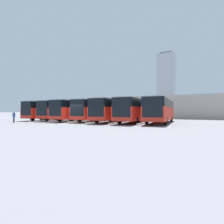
{
  "coord_description": "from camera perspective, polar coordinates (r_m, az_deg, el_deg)",
  "views": [
    {
      "loc": [
        -15.46,
        18.06,
        1.59
      ],
      "look_at": [
        -2.83,
        -6.09,
        1.5
      ],
      "focal_mm": 28.0,
      "sensor_mm": 36.0,
      "label": 1
    }
  ],
  "objects": [
    {
      "name": "pedestrian",
      "position": [
        28.59,
        -29.4,
        -1.27
      ],
      "size": [
        0.5,
        0.5,
        1.62
      ],
      "rotation": [
        0.0,
        0.0,
        5.67
      ],
      "color": "black",
      "rests_on": "ground_plane"
    },
    {
      "name": "curb_divider_1",
      "position": [
        24.61,
        2.66,
        -3.34
      ],
      "size": [
        0.77,
        7.77,
        0.15
      ],
      "primitive_type": "cube",
      "rotation": [
        0.0,
        0.0,
        0.07
      ],
      "color": "#9E9E99",
      "rests_on": "ground_plane"
    },
    {
      "name": "bus_4",
      "position": [
        30.54,
        -10.54,
        0.69
      ],
      "size": [
        3.35,
        12.36,
        3.33
      ],
      "rotation": [
        0.0,
        0.0,
        0.07
      ],
      "color": "red",
      "rests_on": "ground_plane"
    },
    {
      "name": "bus_5",
      "position": [
        33.21,
        -14.49,
        0.65
      ],
      "size": [
        3.35,
        12.36,
        3.33
      ],
      "rotation": [
        0.0,
        0.0,
        0.07
      ],
      "color": "red",
      "rests_on": "ground_plane"
    },
    {
      "name": "bus_3",
      "position": [
        29.08,
        -4.51,
        0.72
      ],
      "size": [
        3.35,
        12.36,
        3.33
      ],
      "rotation": [
        0.0,
        0.0,
        0.07
      ],
      "color": "red",
      "rests_on": "ground_plane"
    },
    {
      "name": "station_building",
      "position": [
        46.33,
        8.1,
        1.39
      ],
      "size": [
        42.33,
        12.74,
        5.06
      ],
      "color": "#A8A399",
      "rests_on": "ground_plane"
    },
    {
      "name": "bus_0",
      "position": [
        25.21,
        15.58,
        0.79
      ],
      "size": [
        3.35,
        12.36,
        3.33
      ],
      "rotation": [
        0.0,
        0.0,
        0.07
      ],
      "color": "red",
      "rests_on": "ground_plane"
    },
    {
      "name": "curb_divider_0",
      "position": [
        23.93,
        10.67,
        -3.44
      ],
      "size": [
        0.77,
        7.77,
        0.15
      ],
      "primitive_type": "cube",
      "rotation": [
        0.0,
        0.0,
        0.07
      ],
      "color": "#9E9E99",
      "rests_on": "ground_plane"
    },
    {
      "name": "bus_1",
      "position": [
        25.59,
        7.83,
        0.79
      ],
      "size": [
        3.35,
        12.36,
        3.33
      ],
      "rotation": [
        0.0,
        0.0,
        0.07
      ],
      "color": "red",
      "rests_on": "ground_plane"
    },
    {
      "name": "office_tower",
      "position": [
        246.8,
        17.44,
        8.9
      ],
      "size": [
        21.57,
        21.57,
        79.12
      ],
      "color": "#ADB2B7",
      "rests_on": "ground_plane"
    },
    {
      "name": "curb_divider_4",
      "position": [
        30.31,
        -15.19,
        -2.68
      ],
      "size": [
        0.77,
        7.77,
        0.15
      ],
      "primitive_type": "cube",
      "rotation": [
        0.0,
        0.0,
        0.07
      ],
      "color": "#9E9E99",
      "rests_on": "ground_plane"
    },
    {
      "name": "bus_2",
      "position": [
        26.87,
        0.94,
        0.76
      ],
      "size": [
        3.35,
        12.36,
        3.33
      ],
      "rotation": [
        0.0,
        0.0,
        0.07
      ],
      "color": "red",
      "rests_on": "ground_plane"
    },
    {
      "name": "bus_6",
      "position": [
        35.44,
        -18.79,
        0.62
      ],
      "size": [
        3.35,
        12.36,
        3.33
      ],
      "rotation": [
        0.0,
        0.0,
        0.07
      ],
      "color": "red",
      "rests_on": "ground_plane"
    },
    {
      "name": "curb_divider_5",
      "position": [
        33.14,
        -18.77,
        -2.44
      ],
      "size": [
        0.77,
        7.77,
        0.15
      ],
      "primitive_type": "cube",
      "rotation": [
        0.0,
        0.0,
        0.07
      ],
      "color": "#9E9E99",
      "rests_on": "ground_plane"
    },
    {
      "name": "ground_plane",
      "position": [
        23.83,
        -12.96,
        -3.64
      ],
      "size": [
        600.0,
        600.0,
        0.0
      ],
      "primitive_type": "plane",
      "color": "slate"
    },
    {
      "name": "curb_divider_3",
      "position": [
        28.59,
        -9.34,
        -2.85
      ],
      "size": [
        0.77,
        7.77,
        0.15
      ],
      "primitive_type": "cube",
      "rotation": [
        0.0,
        0.0,
        0.07
      ],
      "color": "#9E9E99",
      "rests_on": "ground_plane"
    },
    {
      "name": "curb_divider_2",
      "position": [
        26.17,
        -4.18,
        -3.13
      ],
      "size": [
        0.77,
        7.77,
        0.15
      ],
      "primitive_type": "cube",
      "rotation": [
        0.0,
        0.0,
        0.07
      ],
      "color": "#9E9E99",
      "rests_on": "ground_plane"
    }
  ]
}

